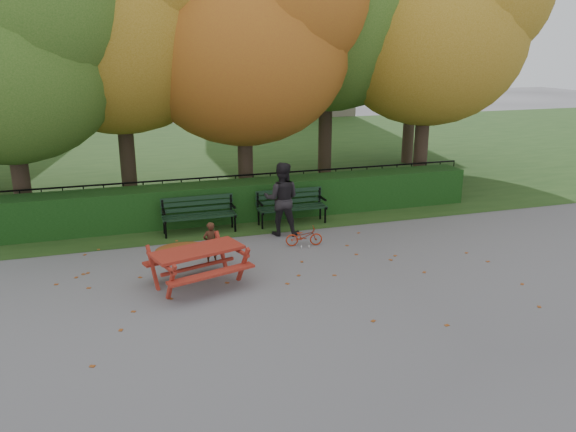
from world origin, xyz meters
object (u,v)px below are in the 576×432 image
object	(u,v)px
tree_b	(129,8)
tree_g	(427,20)
bench_left	(199,212)
tree_c	(257,32)
child	(211,243)
picnic_table	(198,257)
tree_a	(15,43)
tree_e	(443,24)
bench_right	(291,204)
bicycle	(304,236)
adult	(282,199)

from	to	relation	value
tree_b	tree_g	world-z (taller)	tree_b
bench_left	tree_c	bearing A→B (deg)	46.64
bench_left	child	world-z (taller)	child
picnic_table	tree_a	bearing A→B (deg)	105.92
tree_e	tree_a	bearing A→B (deg)	-179.06
bench_right	tree_a	bearing A→B (deg)	163.39
picnic_table	bicycle	xyz separation A→B (m)	(2.68, 1.51, -0.35)
child	picnic_table	bearing A→B (deg)	55.88
tree_g	child	xyz separation A→B (m)	(-9.73, -8.26, -4.92)
tree_g	child	distance (m)	13.68
bench_right	adult	xyz separation A→B (m)	(-0.50, -0.80, 0.38)
bench_right	bicycle	world-z (taller)	bench_right
bench_left	bicycle	xyz separation A→B (m)	(2.15, -1.76, -0.30)
child	bicycle	bearing A→B (deg)	178.96
tree_g	tree_c	bearing A→B (deg)	-153.13
tree_e	bicycle	size ratio (longest dim) A/B	9.56
tree_a	bench_right	world-z (taller)	tree_a
tree_g	child	bearing A→B (deg)	-139.68
tree_a	bicycle	world-z (taller)	tree_a
child	tree_b	bearing A→B (deg)	-90.85
tree_g	bench_left	xyz separation A→B (m)	(-9.63, -6.06, -4.85)
bicycle	tree_g	bearing A→B (deg)	-33.54
tree_a	picnic_table	distance (m)	7.30
child	bicycle	world-z (taller)	child
picnic_table	adult	distance (m)	3.48
tree_g	bench_right	world-z (taller)	tree_g
picnic_table	child	size ratio (longest dim) A/B	2.25
bench_right	child	size ratio (longest dim) A/B	1.97
tree_c	tree_g	bearing A→B (deg)	26.87
tree_a	tree_b	distance (m)	3.11
tree_g	picnic_table	distance (m)	14.60
child	adult	distance (m)	2.48
tree_b	bicycle	bearing A→B (deg)	-55.54
bicycle	bench_left	bearing A→B (deg)	60.99
bench_left	bicycle	world-z (taller)	bench_left
tree_e	bench_right	xyz separation A→B (m)	(-5.42, -2.07, -4.56)
tree_c	tree_e	distance (m)	5.70
tree_e	bench_right	distance (m)	7.38
tree_e	tree_b	bearing A→B (deg)	173.79
tree_g	bench_left	size ratio (longest dim) A/B	4.75
adult	bench_right	bearing A→B (deg)	-101.27
tree_b	bicycle	world-z (taller)	tree_b
tree_c	bench_right	bearing A→B (deg)	-83.30
tree_e	adult	xyz separation A→B (m)	(-5.92, -2.87, -4.18)
tree_b	picnic_table	bearing A→B (deg)	-84.41
tree_b	adult	size ratio (longest dim) A/B	4.89
tree_b	tree_e	distance (m)	9.03
bench_left	adult	world-z (taller)	adult
tree_e	bench_right	bearing A→B (deg)	-159.13
tree_a	bench_right	xyz separation A→B (m)	(6.29, -1.88, -4.00)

